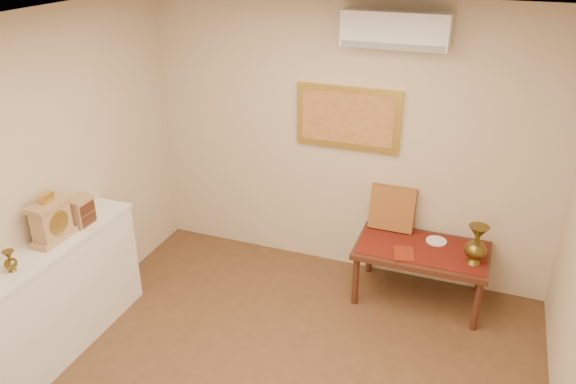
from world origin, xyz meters
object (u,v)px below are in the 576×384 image
at_px(display_ledge, 45,309).
at_px(mantel_clock, 51,221).
at_px(low_table, 422,254).
at_px(wooden_chest, 81,211).
at_px(brass_urn_tall, 477,241).

relative_size(display_ledge, mantel_clock, 4.93).
height_order(mantel_clock, low_table, mantel_clock).
bearing_deg(mantel_clock, low_table, 31.30).
bearing_deg(low_table, display_ledge, -144.90).
relative_size(mantel_clock, wooden_chest, 1.68).
distance_m(display_ledge, mantel_clock, 0.71).
xyz_separation_m(mantel_clock, low_table, (2.68, 1.63, -0.67)).
bearing_deg(display_ledge, low_table, 35.10).
bearing_deg(low_table, mantel_clock, -148.70).
distance_m(brass_urn_tall, mantel_clock, 3.51).
distance_m(brass_urn_tall, low_table, 0.55).
bearing_deg(wooden_chest, mantel_clock, -96.10).
bearing_deg(display_ledge, brass_urn_tall, 29.68).
bearing_deg(wooden_chest, display_ledge, -92.76).
bearing_deg(low_table, brass_urn_tall, -11.76).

